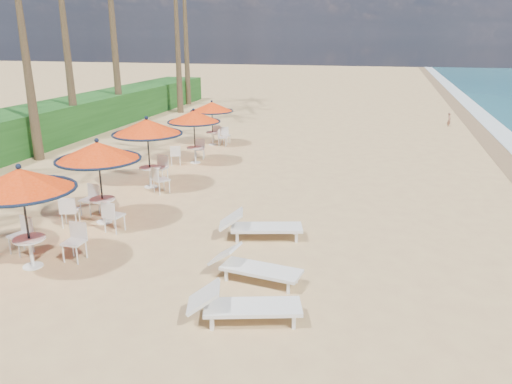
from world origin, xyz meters
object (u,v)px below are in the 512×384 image
Objects in this scene: station_1 at (97,162)px; lounger_mid at (252,266)px; station_3 at (193,121)px; lounger_near at (241,305)px; station_0 at (24,189)px; lounger_far at (258,226)px; station_2 at (149,133)px; station_4 at (213,112)px.

station_1 is 1.16× the size of lounger_mid.
station_3 reaches higher than lounger_near.
station_0 reaches higher than station_1.
lounger_near is at bearing -73.73° from lounger_mid.
station_1 is 1.08× the size of lounger_far.
lounger_mid is at bearing -62.10° from station_3.
lounger_far is (4.70, 2.91, -1.53)m from station_0.
station_3 is 1.01× the size of lounger_far.
station_2 is at bearing 91.07° from station_0.
lounger_near is 1.05× the size of lounger_mid.
station_3 is 1.03× the size of lounger_near.
station_1 reaches higher than lounger_near.
station_3 is 10.98m from lounger_mid.
lounger_far is at bearing 109.84° from lounger_mid.
station_3 is (0.18, 3.70, -0.18)m from station_2.
station_4 reaches higher than lounger_mid.
station_2 reaches higher than station_1.
lounger_mid is (-0.22, 1.68, -0.01)m from lounger_near.
lounger_near is (5.50, -7.60, -1.58)m from station_2.
station_1 is at bearing 164.76° from lounger_far.
station_1 reaches higher than station_4.
lounger_near is (5.38, -1.09, -1.54)m from station_0.
station_4 is (-0.32, 13.88, -0.30)m from station_0.
lounger_far is at bearing -0.24° from station_1.
station_1 is 10.96m from station_4.
station_4 is (-0.38, 3.67, -0.16)m from station_3.
lounger_far is (-0.46, 2.32, 0.02)m from lounger_mid.
lounger_mid is 2.37m from lounger_far.
lounger_near is (5.32, -11.30, -1.40)m from station_3.
lounger_mid is at bearing -24.58° from station_1.
station_0 is 5.42m from lounger_mid.
station_0 is 5.73m from lounger_far.
station_2 is 1.11× the size of lounger_far.
station_1 is 1.10× the size of lounger_near.
station_3 is at bearing 89.65° from station_0.
station_0 is 1.08× the size of station_3.
station_1 is at bearing -88.11° from station_4.
station_4 is 16.07m from lounger_near.
station_2 reaches higher than station_4.
station_0 is 0.98× the size of station_2.
station_1 is at bearing 89.25° from station_0.
station_0 is 1.11× the size of lounger_near.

